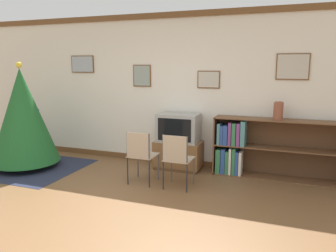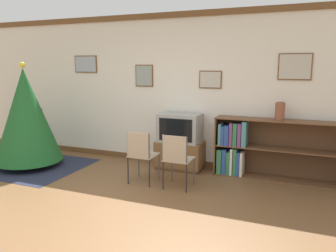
# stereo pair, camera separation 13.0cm
# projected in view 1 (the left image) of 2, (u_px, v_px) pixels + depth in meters

# --- Properties ---
(ground_plane) EXTENTS (24.00, 24.00, 0.00)m
(ground_plane) POSITION_uv_depth(u_px,v_px,m) (96.00, 226.00, 3.71)
(ground_plane) COLOR brown
(wall_back) EXTENTS (8.89, 0.11, 2.70)m
(wall_back) POSITION_uv_depth(u_px,v_px,m) (174.00, 90.00, 5.89)
(wall_back) COLOR silver
(wall_back) RESTS_ON ground_plane
(area_rug) EXTENTS (1.95, 1.61, 0.01)m
(area_rug) POSITION_uv_depth(u_px,v_px,m) (27.00, 167.00, 5.87)
(area_rug) COLOR #23283D
(area_rug) RESTS_ON ground_plane
(christmas_tree) EXTENTS (1.16, 1.16, 1.84)m
(christmas_tree) POSITION_uv_depth(u_px,v_px,m) (23.00, 116.00, 5.70)
(christmas_tree) COLOR maroon
(christmas_tree) RESTS_ON area_rug
(tv_console) EXTENTS (0.81, 0.46, 0.49)m
(tv_console) POSITION_uv_depth(u_px,v_px,m) (178.00, 155.00, 5.75)
(tv_console) COLOR brown
(tv_console) RESTS_ON ground_plane
(television) EXTENTS (0.71, 0.45, 0.49)m
(television) POSITION_uv_depth(u_px,v_px,m) (178.00, 128.00, 5.65)
(television) COLOR #9E9E99
(television) RESTS_ON tv_console
(folding_chair_left) EXTENTS (0.40, 0.40, 0.82)m
(folding_chair_left) POSITION_uv_depth(u_px,v_px,m) (141.00, 154.00, 4.95)
(folding_chair_left) COLOR tan
(folding_chair_left) RESTS_ON ground_plane
(folding_chair_right) EXTENTS (0.40, 0.40, 0.82)m
(folding_chair_right) POSITION_uv_depth(u_px,v_px,m) (177.00, 158.00, 4.75)
(folding_chair_right) COLOR tan
(folding_chair_right) RESTS_ON ground_plane
(bookshelf) EXTENTS (2.09, 0.36, 0.96)m
(bookshelf) POSITION_uv_depth(u_px,v_px,m) (256.00, 148.00, 5.32)
(bookshelf) COLOR brown
(bookshelf) RESTS_ON ground_plane
(vase) EXTENTS (0.15, 0.15, 0.28)m
(vase) POSITION_uv_depth(u_px,v_px,m) (278.00, 111.00, 5.06)
(vase) COLOR brown
(vase) RESTS_ON bookshelf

